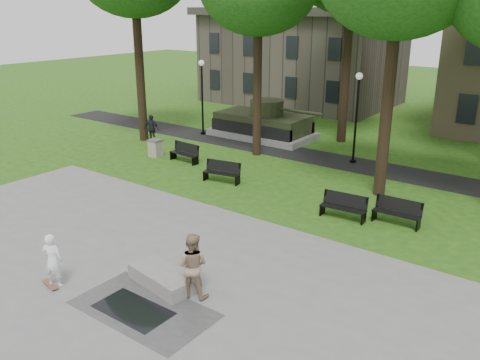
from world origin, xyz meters
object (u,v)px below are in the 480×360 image
Objects in this scene: trash_bin at (155,148)px; park_bench_0 at (185,152)px; concrete_block at (163,278)px; skateboarder at (53,260)px; friend_watching at (192,265)px.

park_bench_0 is at bearing 7.72° from trash_bin.
skateboarder reaches higher than concrete_block.
trash_bin is (-11.21, 9.48, -0.50)m from friend_watching.
trash_bin is at bearing -82.72° from skateboarder.
skateboarder is 13.07m from park_bench_0.
skateboarder is 13.80m from trash_bin.
concrete_block is 3.24m from skateboarder.
skateboarder reaches higher than trash_bin.
trash_bin is at bearing -58.33° from friend_watching.
skateboarder is 1.76× the size of trash_bin.
concrete_block is 1.14× the size of friend_watching.
skateboarder is (-2.51, -1.96, 0.62)m from concrete_block.
concrete_block is at bearing -13.67° from friend_watching.
park_bench_0 is (-8.13, 9.83, 0.28)m from concrete_block.
skateboarder is 0.92× the size of park_bench_0.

